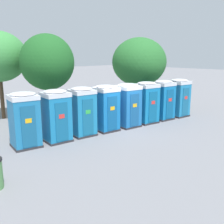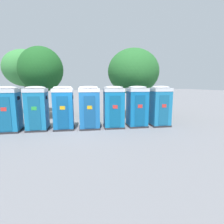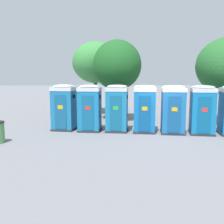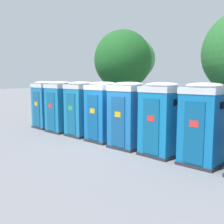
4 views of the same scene
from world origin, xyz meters
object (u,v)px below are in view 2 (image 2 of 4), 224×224
(portapotty_3, at_px, (64,108))
(portapotty_5, at_px, (114,107))
(portapotty_4, at_px, (89,107))
(portapotty_7, at_px, (160,106))
(street_tree_2, at_px, (133,72))
(portapotty_6, at_px, (137,106))
(street_tree_0, at_px, (41,70))
(street_tree_1, at_px, (24,68))
(portapotty_2, at_px, (37,108))
(portapotty_1, at_px, (8,109))

(portapotty_3, relative_size, portapotty_5, 1.00)
(portapotty_4, bearing_deg, portapotty_7, -8.99)
(portapotty_5, height_order, street_tree_2, street_tree_2)
(portapotty_3, bearing_deg, portapotty_6, -9.56)
(portapotty_4, relative_size, street_tree_0, 0.48)
(portapotty_6, distance_m, street_tree_1, 10.81)
(portapotty_4, relative_size, portapotty_6, 1.00)
(portapotty_5, distance_m, portapotty_6, 1.49)
(portapotty_2, distance_m, street_tree_1, 7.22)
(portapotty_1, distance_m, portapotty_2, 1.49)
(portapotty_2, xyz_separation_m, street_tree_2, (6.91, 1.90, 2.30))
(portapotty_2, distance_m, portapotty_4, 2.98)
(portapotty_3, bearing_deg, portapotty_4, -12.30)
(portapotty_4, xyz_separation_m, portapotty_7, (4.41, -0.70, 0.00))
(portapotty_1, relative_size, portapotty_5, 1.00)
(portapotty_2, height_order, portapotty_6, same)
(portapotty_4, relative_size, street_tree_2, 0.48)
(portapotty_5, xyz_separation_m, street_tree_0, (-4.23, 4.16, 2.38))
(portapotty_1, relative_size, portapotty_7, 1.00)
(portapotty_2, height_order, street_tree_0, street_tree_0)
(portapotty_2, relative_size, portapotty_3, 1.00)
(portapotty_3, bearing_deg, portapotty_1, 172.33)
(portapotty_5, distance_m, street_tree_2, 4.34)
(portapotty_1, height_order, street_tree_2, street_tree_2)
(portapotty_6, bearing_deg, portapotty_4, 171.81)
(portapotty_6, bearing_deg, portapotty_5, 171.97)
(portapotty_7, relative_size, street_tree_2, 0.48)
(portapotty_6, relative_size, street_tree_2, 0.48)
(street_tree_0, bearing_deg, portapotty_7, -32.90)
(portapotty_2, height_order, portapotty_4, same)
(portapotty_5, relative_size, portapotty_7, 1.00)
(street_tree_1, bearing_deg, portapotty_7, -41.91)
(portapotty_2, bearing_deg, portapotty_5, -10.19)
(portapotty_4, height_order, portapotty_6, same)
(portapotty_4, bearing_deg, street_tree_0, 125.02)
(portapotty_1, height_order, portapotty_4, same)
(portapotty_4, distance_m, portapotty_5, 1.49)
(street_tree_2, bearing_deg, portapotty_3, -158.43)
(portapotty_6, bearing_deg, portapotty_1, 171.20)
(portapotty_2, height_order, portapotty_3, same)
(portapotty_6, bearing_deg, street_tree_0, 142.59)
(street_tree_2, bearing_deg, street_tree_0, 167.72)
(portapotty_1, bearing_deg, portapotty_4, -9.21)
(portapotty_1, xyz_separation_m, street_tree_0, (1.64, 3.23, 2.38))
(street_tree_1, bearing_deg, street_tree_2, -29.28)
(portapotty_6, bearing_deg, street_tree_2, 70.13)
(portapotty_1, height_order, portapotty_6, same)
(portapotty_7, distance_m, street_tree_1, 12.02)
(portapotty_1, height_order, portapotty_7, same)
(portapotty_7, bearing_deg, street_tree_0, 147.10)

